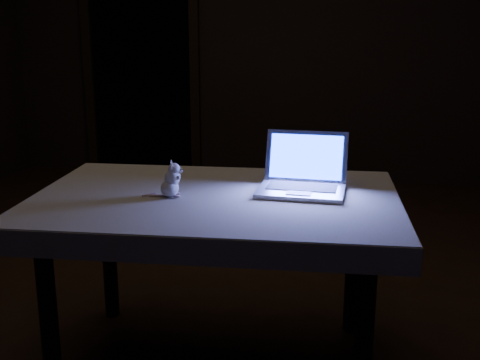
# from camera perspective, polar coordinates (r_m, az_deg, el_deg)

# --- Properties ---
(floor) EXTENTS (5.00, 5.00, 0.00)m
(floor) POSITION_cam_1_polar(r_m,az_deg,el_deg) (3.05, -4.47, -11.31)
(floor) COLOR black
(floor) RESTS_ON ground
(back_wall) EXTENTS (4.50, 0.04, 2.60)m
(back_wall) POSITION_cam_1_polar(r_m,az_deg,el_deg) (5.20, 2.41, 14.32)
(back_wall) COLOR black
(back_wall) RESTS_ON ground
(doorway) EXTENTS (1.06, 0.36, 2.13)m
(doorway) POSITION_cam_1_polar(r_m,az_deg,el_deg) (5.46, -9.36, 11.69)
(doorway) COLOR black
(doorway) RESTS_ON back_wall
(table) EXTENTS (1.33, 0.90, 0.69)m
(table) POSITION_cam_1_polar(r_m,az_deg,el_deg) (2.41, -2.27, -9.55)
(table) COLOR black
(table) RESTS_ON floor
(tablecloth) EXTENTS (1.41, 0.97, 0.09)m
(tablecloth) POSITION_cam_1_polar(r_m,az_deg,el_deg) (2.33, -1.92, -2.34)
(tablecloth) COLOR beige
(tablecloth) RESTS_ON table
(laptop) EXTENTS (0.34, 0.30, 0.22)m
(laptop) POSITION_cam_1_polar(r_m,az_deg,el_deg) (2.30, 5.86, 1.42)
(laptop) COLOR #A7A7AB
(laptop) RESTS_ON tablecloth
(plush_mouse) EXTENTS (0.11, 0.11, 0.14)m
(plush_mouse) POSITION_cam_1_polar(r_m,az_deg,el_deg) (2.27, -6.71, 0.10)
(plush_mouse) COLOR silver
(plush_mouse) RESTS_ON tablecloth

